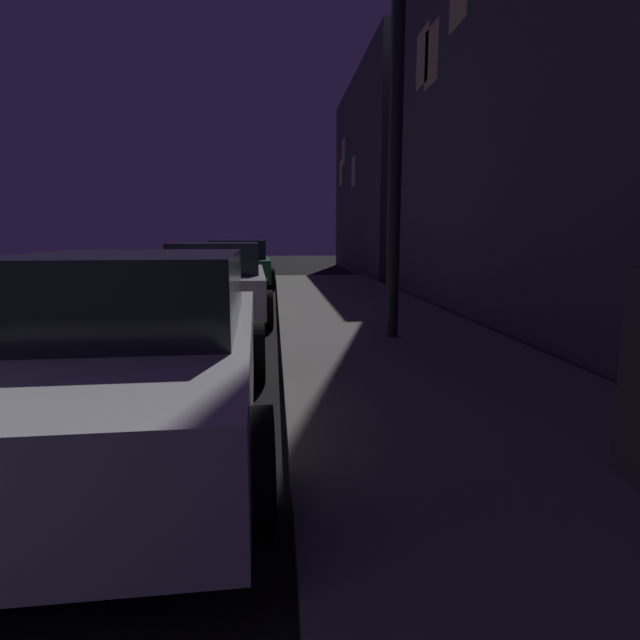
% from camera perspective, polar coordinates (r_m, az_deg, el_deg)
% --- Properties ---
extents(car_white, '(2.13, 4.50, 1.43)m').
position_cam_1_polar(car_white, '(4.15, -20.08, -2.90)').
color(car_white, silver).
rests_on(car_white, ground).
extents(car_silver, '(2.12, 4.39, 1.43)m').
position_cam_1_polar(car_silver, '(9.85, -11.50, 4.41)').
color(car_silver, '#B7B7BF').
rests_on(car_silver, ground).
extents(car_green, '(2.22, 4.21, 1.43)m').
position_cam_1_polar(car_green, '(15.70, -9.21, 6.27)').
color(car_green, '#19592D').
rests_on(car_green, ground).
extents(street_lamp, '(0.44, 0.44, 5.41)m').
position_cam_1_polar(street_lamp, '(7.44, 8.83, 26.40)').
color(street_lamp, black).
rests_on(street_lamp, sidewalk).
extents(building_far, '(7.66, 11.27, 8.02)m').
position_cam_1_polar(building_far, '(22.96, 13.54, 15.37)').
color(building_far, '#4C4C56').
rests_on(building_far, ground).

